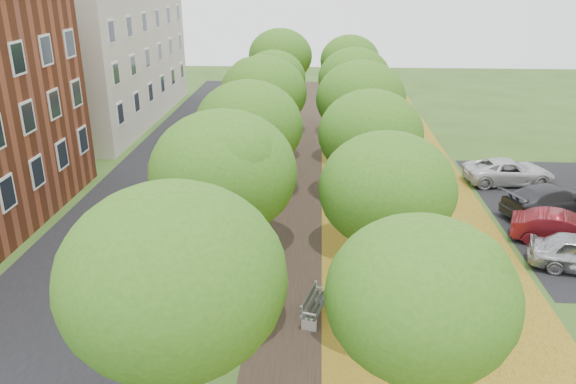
# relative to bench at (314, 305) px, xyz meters

# --- Properties ---
(street_asphalt) EXTENTS (8.00, 70.00, 0.01)m
(street_asphalt) POSITION_rel_bench_xyz_m (-8.05, 8.30, -0.44)
(street_asphalt) COLOR black
(street_asphalt) RESTS_ON ground
(footpath) EXTENTS (3.20, 70.00, 0.01)m
(footpath) POSITION_rel_bench_xyz_m (-0.55, 8.30, -0.44)
(footpath) COLOR black
(footpath) RESTS_ON ground
(leaf_verge) EXTENTS (7.50, 70.00, 0.01)m
(leaf_verge) POSITION_rel_bench_xyz_m (4.45, 8.30, -0.44)
(leaf_verge) COLOR #A9891F
(leaf_verge) RESTS_ON ground
(tree_row_west) EXTENTS (4.12, 34.12, 6.78)m
(tree_row_west) POSITION_rel_bench_xyz_m (-2.75, 8.30, 4.55)
(tree_row_west) COLOR black
(tree_row_west) RESTS_ON ground
(tree_row_east) EXTENTS (4.12, 34.12, 6.78)m
(tree_row_east) POSITION_rel_bench_xyz_m (2.05, 8.30, 4.55)
(tree_row_east) COLOR black
(tree_row_east) RESTS_ON ground
(building_cream) EXTENTS (10.30, 20.30, 10.40)m
(building_cream) POSITION_rel_bench_xyz_m (-17.55, 26.30, 4.77)
(building_cream) COLOR beige
(building_cream) RESTS_ON ground
(bench) EXTENTS (0.98, 1.88, 0.85)m
(bench) POSITION_rel_bench_xyz_m (0.00, 0.00, 0.00)
(bench) COLOR #262F28
(bench) RESTS_ON ground
(car_red) EXTENTS (4.40, 2.69, 1.37)m
(car_red) POSITION_rel_bench_xyz_m (10.45, 6.01, 0.24)
(car_red) COLOR maroon
(car_red) RESTS_ON ground
(car_grey) EXTENTS (5.41, 3.85, 1.45)m
(car_grey) POSITION_rel_bench_xyz_m (11.11, 9.20, 0.28)
(car_grey) COLOR #313136
(car_grey) RESTS_ON ground
(car_white) EXTENTS (5.00, 2.68, 1.33)m
(car_white) POSITION_rel_bench_xyz_m (10.45, 13.48, 0.22)
(car_white) COLOR silver
(car_white) RESTS_ON ground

